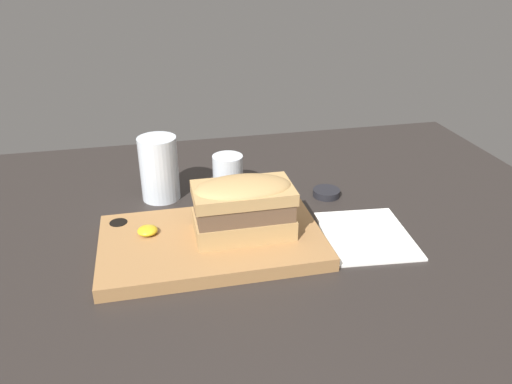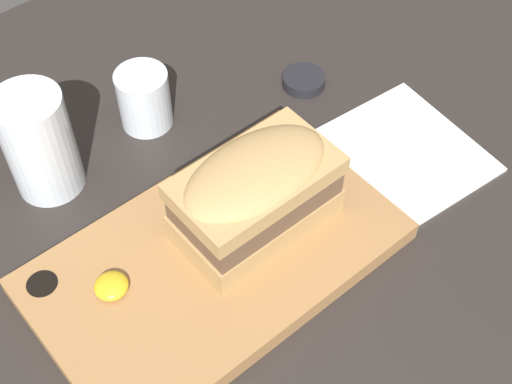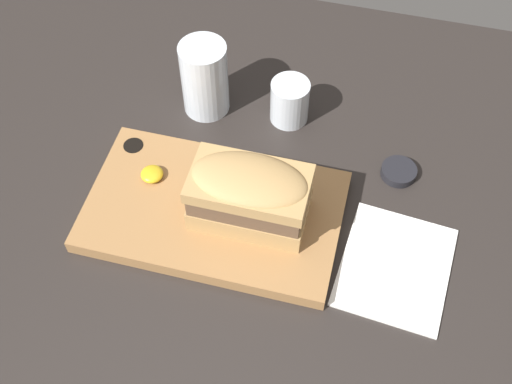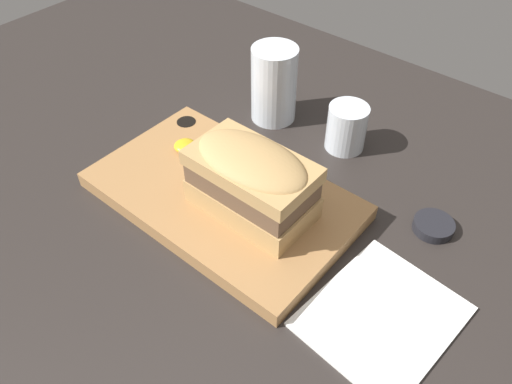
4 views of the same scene
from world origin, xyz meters
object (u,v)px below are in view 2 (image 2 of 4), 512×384
sandwich (258,195)px  napkin (407,150)px  water_glass (41,149)px  condiment_dish (304,80)px  serving_board (215,258)px  wine_glass (145,101)px

sandwich → napkin: (21.43, -1.76, -7.38)cm
water_glass → condiment_dish: bearing=-11.2°
water_glass → condiment_dish: water_glass is taller
serving_board → water_glass: size_ratio=2.88×
serving_board → sandwich: (5.47, -0.38, 6.43)cm
sandwich → napkin: sandwich is taller
water_glass → wine_glass: size_ratio=1.72×
serving_board → sandwich: 8.45cm
wine_glass → condiment_dish: bearing=-21.4°
wine_glass → sandwich: bearing=-92.6°
serving_board → napkin: bearing=-4.5°
sandwich → water_glass: (-12.73, 21.03, -2.06)cm
wine_glass → napkin: bearing=-49.3°
serving_board → sandwich: sandwich is taller
water_glass → sandwich: bearing=-58.8°
serving_board → water_glass: (-7.26, 20.65, 4.36)cm
serving_board → water_glass: bearing=109.4°
wine_glass → condiment_dish: 20.43cm
wine_glass → condiment_dish: wine_glass is taller
condiment_dish → sandwich: bearing=-143.8°
condiment_dish → wine_glass: bearing=158.6°
condiment_dish → water_glass: bearing=168.8°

